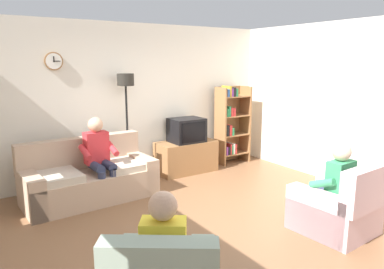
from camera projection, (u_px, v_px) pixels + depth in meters
ground_plane at (216, 229)px, 4.57m from camera, size 12.00×12.00×0.00m
back_wall_assembly at (127, 101)px, 6.49m from camera, size 6.20×0.17×2.70m
right_wall at (361, 106)px, 5.83m from camera, size 0.12×5.80×2.70m
couch at (89, 179)px, 5.51m from camera, size 1.95×0.99×0.90m
tv_stand at (186, 157)px, 6.88m from camera, size 1.10×0.56×0.58m
tv at (187, 130)px, 6.76m from camera, size 0.60×0.49×0.44m
bookshelf at (230, 124)px, 7.42m from camera, size 0.68×0.36×1.58m
floor_lamp at (126, 98)px, 6.14m from camera, size 0.28×0.28×1.85m
armchair_near_bookshelf at (337, 210)px, 4.44m from camera, size 0.86×0.93×0.90m
person_on_couch at (99, 154)px, 5.42m from camera, size 0.53×0.55×1.24m
person_in_left_armchair at (165, 251)px, 2.86m from camera, size 0.61×0.64×1.12m
person_in_right_armchair at (333, 183)px, 4.45m from camera, size 0.53×0.56×1.12m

